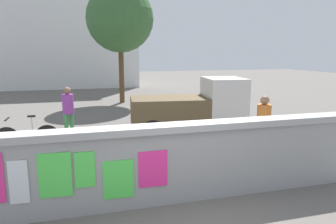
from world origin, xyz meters
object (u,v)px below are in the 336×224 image
(motorcycle, at_px, (48,151))
(bicycle_near, at_px, (27,136))
(person_bystander, at_px, (68,108))
(tree_roadside, at_px, (120,19))
(bicycle_far, at_px, (132,154))
(person_walking, at_px, (264,121))
(auto_rickshaw_truck, at_px, (194,108))

(motorcycle, height_order, bicycle_near, bicycle_near)
(person_bystander, bearing_deg, motorcycle, -98.25)
(tree_roadside, bearing_deg, bicycle_near, -115.54)
(bicycle_far, distance_m, tree_roadside, 10.70)
(bicycle_near, distance_m, person_walking, 6.38)
(bicycle_near, bearing_deg, person_walking, -23.08)
(bicycle_near, bearing_deg, motorcycle, -68.94)
(motorcycle, distance_m, bicycle_near, 1.98)
(bicycle_near, distance_m, person_bystander, 1.50)
(bicycle_near, height_order, person_walking, person_walking)
(person_walking, bearing_deg, person_bystander, 145.15)
(auto_rickshaw_truck, relative_size, person_bystander, 2.32)
(auto_rickshaw_truck, relative_size, motorcycle, 1.97)
(bicycle_near, bearing_deg, bicycle_far, -41.62)
(tree_roadside, bearing_deg, motorcycle, -107.16)
(motorcycle, relative_size, bicycle_near, 1.11)
(motorcycle, distance_m, person_walking, 5.19)
(person_bystander, bearing_deg, bicycle_far, -64.55)
(bicycle_far, height_order, person_walking, person_walking)
(person_walking, bearing_deg, motorcycle, 172.91)
(motorcycle, bearing_deg, auto_rickshaw_truck, 25.77)
(person_bystander, xyz_separation_m, tree_roadside, (2.53, 6.78, 3.35))
(auto_rickshaw_truck, relative_size, person_walking, 2.32)
(person_bystander, distance_m, tree_roadside, 7.97)
(tree_roadside, bearing_deg, person_walking, -77.63)
(motorcycle, bearing_deg, bicycle_far, -13.21)
(bicycle_near, distance_m, tree_roadside, 9.30)
(auto_rickshaw_truck, distance_m, motorcycle, 4.77)
(auto_rickshaw_truck, bearing_deg, person_walking, -72.48)
(motorcycle, distance_m, person_bystander, 2.74)
(bicycle_far, relative_size, person_bystander, 1.04)
(person_walking, relative_size, person_bystander, 1.00)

